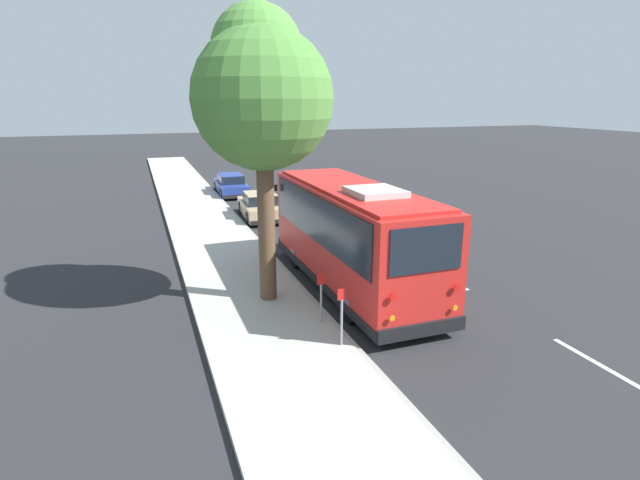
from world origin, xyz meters
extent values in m
plane|color=#28282B|center=(0.00, 0.00, 0.00)|extent=(160.00, 160.00, 0.00)
cube|color=#B2AFA8|center=(0.00, 3.57, 0.07)|extent=(80.00, 3.37, 0.15)
cube|color=#9D9A94|center=(0.00, 1.81, 0.07)|extent=(80.00, 0.14, 0.15)
cube|color=red|center=(0.95, 0.19, 1.75)|extent=(8.53, 2.42, 2.95)
cube|color=black|center=(0.95, 0.19, 0.41)|extent=(8.57, 2.47, 0.28)
cube|color=black|center=(0.95, 0.19, 2.40)|extent=(7.83, 2.51, 1.41)
cube|color=black|center=(5.23, 0.19, 2.40)|extent=(0.03, 2.12, 1.48)
cube|color=black|center=(-3.34, 0.19, 2.50)|extent=(0.03, 1.95, 1.13)
cube|color=black|center=(5.23, 0.19, 3.08)|extent=(0.04, 1.75, 0.22)
cube|color=red|center=(0.95, 0.19, 3.26)|extent=(8.01, 2.20, 0.10)
cube|color=silver|center=(-0.58, 0.19, 3.38)|extent=(1.57, 1.37, 0.20)
cube|color=black|center=(5.26, 0.19, 0.45)|extent=(0.10, 2.44, 0.36)
cube|color=black|center=(-3.36, 0.19, 0.45)|extent=(0.10, 2.44, 0.36)
cylinder|color=red|center=(-3.40, 1.06, 1.45)|extent=(0.03, 0.18, 0.18)
cylinder|color=orange|center=(-3.40, 1.06, 0.92)|extent=(0.03, 0.14, 0.14)
cylinder|color=red|center=(-3.40, -0.69, 1.45)|extent=(0.03, 0.18, 0.18)
cylinder|color=orange|center=(-3.40, -0.69, 0.92)|extent=(0.03, 0.14, 0.14)
cube|color=white|center=(5.30, 1.00, 0.62)|extent=(0.04, 0.32, 0.18)
cube|color=white|center=(5.30, -0.62, 0.62)|extent=(0.04, 0.32, 0.18)
cube|color=black|center=(4.95, 1.56, 2.68)|extent=(0.06, 0.10, 0.24)
cylinder|color=black|center=(3.47, 1.25, 0.50)|extent=(1.00, 0.30, 1.00)
cylinder|color=slate|center=(3.47, 1.25, 0.50)|extent=(0.45, 0.32, 0.45)
cylinder|color=black|center=(3.47, -0.87, 0.50)|extent=(1.00, 0.30, 1.00)
cylinder|color=slate|center=(3.47, -0.87, 0.50)|extent=(0.45, 0.32, 0.45)
cylinder|color=black|center=(-1.45, 1.25, 0.50)|extent=(1.00, 0.30, 1.00)
cylinder|color=slate|center=(-1.45, 1.25, 0.50)|extent=(0.45, 0.32, 0.45)
cylinder|color=black|center=(-1.45, -0.87, 0.50)|extent=(1.00, 0.30, 1.00)
cylinder|color=slate|center=(-1.45, -0.87, 0.50)|extent=(0.45, 0.32, 0.45)
cube|color=tan|center=(11.46, 0.64, 0.49)|extent=(4.17, 1.97, 0.64)
cube|color=black|center=(11.36, 0.65, 1.05)|extent=(2.01, 1.61, 0.48)
cube|color=tan|center=(11.36, 0.65, 1.29)|extent=(1.93, 1.57, 0.05)
cube|color=black|center=(13.52, 0.53, 0.26)|extent=(0.17, 1.70, 0.20)
cube|color=black|center=(9.41, 0.76, 0.26)|extent=(0.17, 1.70, 0.20)
cylinder|color=black|center=(12.79, 1.37, 0.33)|extent=(0.67, 0.24, 0.66)
cylinder|color=slate|center=(12.79, 1.37, 0.33)|extent=(0.31, 0.24, 0.30)
cylinder|color=black|center=(12.70, -0.23, 0.33)|extent=(0.67, 0.24, 0.66)
cylinder|color=slate|center=(12.70, -0.23, 0.33)|extent=(0.31, 0.24, 0.30)
cylinder|color=black|center=(10.22, 1.51, 0.33)|extent=(0.67, 0.24, 0.66)
cylinder|color=slate|center=(10.22, 1.51, 0.33)|extent=(0.31, 0.24, 0.30)
cylinder|color=black|center=(10.13, -0.09, 0.33)|extent=(0.67, 0.24, 0.66)
cylinder|color=slate|center=(10.13, -0.09, 0.33)|extent=(0.31, 0.24, 0.30)
cube|color=navy|center=(18.52, 0.85, 0.48)|extent=(4.46, 1.76, 0.63)
cube|color=black|center=(18.41, 0.85, 1.03)|extent=(2.13, 1.48, 0.48)
cube|color=navy|center=(18.41, 0.85, 1.27)|extent=(2.04, 1.44, 0.05)
cube|color=black|center=(20.75, 0.79, 0.26)|extent=(0.12, 1.60, 0.20)
cube|color=black|center=(16.29, 0.90, 0.26)|extent=(0.12, 1.60, 0.20)
cylinder|color=black|center=(19.94, 1.56, 0.32)|extent=(0.65, 0.22, 0.64)
cylinder|color=slate|center=(19.94, 1.56, 0.32)|extent=(0.29, 0.23, 0.29)
cylinder|color=black|center=(19.90, 0.06, 0.32)|extent=(0.65, 0.22, 0.64)
cylinder|color=slate|center=(19.90, 0.06, 0.32)|extent=(0.29, 0.23, 0.29)
cylinder|color=black|center=(17.15, 1.63, 0.32)|extent=(0.65, 0.22, 0.64)
cylinder|color=slate|center=(17.15, 1.63, 0.32)|extent=(0.29, 0.23, 0.29)
cylinder|color=black|center=(17.11, 0.13, 0.32)|extent=(0.65, 0.22, 0.64)
cylinder|color=slate|center=(17.11, 0.13, 0.32)|extent=(0.29, 0.23, 0.29)
cylinder|color=brown|center=(0.66, 3.02, 2.35)|extent=(0.49, 0.49, 4.39)
sphere|color=#4C8438|center=(0.66, 3.02, 5.89)|extent=(3.86, 3.86, 3.86)
sphere|color=#528F3C|center=(1.14, 3.02, 7.15)|extent=(2.51, 2.51, 2.51)
cylinder|color=gray|center=(-2.84, 2.12, 0.74)|extent=(0.06, 0.06, 1.17)
cube|color=red|center=(-2.84, 2.12, 1.46)|extent=(0.02, 0.22, 0.28)
cylinder|color=gray|center=(-1.44, 2.12, 0.68)|extent=(0.06, 0.06, 1.05)
cube|color=red|center=(-1.44, 2.12, 1.34)|extent=(0.02, 0.22, 0.28)
cube|color=silver|center=(-5.40, -3.21, 0.00)|extent=(2.40, 0.14, 0.01)
cube|color=silver|center=(0.60, -3.21, 0.00)|extent=(2.40, 0.14, 0.01)
cube|color=silver|center=(6.60, -3.21, 0.00)|extent=(2.40, 0.14, 0.01)
camera|label=1|loc=(-12.92, 6.38, 5.90)|focal=28.00mm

